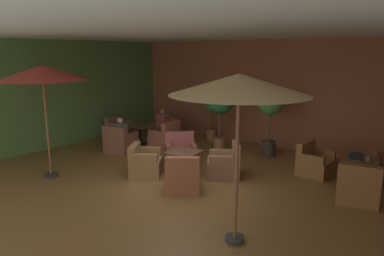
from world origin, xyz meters
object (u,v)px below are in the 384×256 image
(patio_umbrella_center_beige, at_px, (42,74))
(potted_tree_left_corner, at_px, (220,103))
(open_laptop, at_px, (356,158))
(cafe_table_front_right, at_px, (184,157))
(patron_blue_shirt, at_px, (121,130))
(armchair_front_right_north, at_px, (180,153))
(armchair_front_right_south, at_px, (183,178))
(potted_tree_mid_left, at_px, (212,103))
(patron_by_window, at_px, (162,120))
(armchair_mid_center_west, at_px, (120,142))
(armchair_front_left_south, at_px, (314,163))
(potted_tree_mid_right, at_px, (270,109))
(patio_umbrella_tall_red, at_px, (239,86))
(armchair_front_right_east, at_px, (145,163))
(armchair_mid_center_south, at_px, (119,131))
(iced_drink_cup, at_px, (368,159))
(armchair_mid_center_east, at_px, (163,130))
(armchair_front_right_west, at_px, (225,164))
(cafe_table_front_left, at_px, (361,165))
(armchair_mid_center_north, at_px, (165,139))
(armchair_front_left_north, at_px, (358,187))
(cafe_table_mid_center, at_px, (140,130))

(patio_umbrella_center_beige, relative_size, potted_tree_left_corner, 1.31)
(patio_umbrella_center_beige, bearing_deg, open_laptop, 33.24)
(cafe_table_front_right, distance_m, patron_blue_shirt, 2.97)
(armchair_front_right_north, height_order, armchair_front_right_south, armchair_front_right_north)
(potted_tree_mid_left, distance_m, patron_by_window, 1.84)
(armchair_front_right_south, height_order, armchair_mid_center_west, armchair_mid_center_west)
(armchair_front_left_south, relative_size, potted_tree_mid_right, 0.43)
(patio_umbrella_tall_red, xyz_separation_m, potted_tree_mid_left, (-4.27, 5.37, -1.24))
(armchair_front_right_east, bearing_deg, armchair_mid_center_south, 149.10)
(potted_tree_left_corner, bearing_deg, armchair_front_right_north, -97.07)
(armchair_front_right_east, xyz_separation_m, iced_drink_cup, (4.56, 2.52, 0.38))
(armchair_mid_center_east, height_order, potted_tree_left_corner, potted_tree_left_corner)
(potted_tree_left_corner, bearing_deg, armchair_front_left_south, -3.90)
(armchair_front_right_north, relative_size, armchair_mid_center_south, 1.32)
(armchair_front_right_south, distance_m, iced_drink_cup, 4.18)
(iced_drink_cup, bearing_deg, potted_tree_left_corner, 174.97)
(armchair_front_right_west, height_order, armchair_mid_center_east, armchair_front_right_west)
(armchair_front_right_north, distance_m, patio_umbrella_tall_red, 4.82)
(armchair_front_right_south, height_order, open_laptop, armchair_front_right_south)
(armchair_mid_center_south, bearing_deg, armchair_front_right_east, -30.90)
(armchair_front_right_south, bearing_deg, potted_tree_mid_left, 117.77)
(cafe_table_front_left, distance_m, armchair_front_right_east, 5.13)
(armchair_mid_center_north, xyz_separation_m, patio_umbrella_tall_red, (4.70, -3.44, 2.21))
(armchair_front_left_south, distance_m, armchair_front_right_south, 3.47)
(armchair_mid_center_north, distance_m, patron_by_window, 1.47)
(potted_tree_mid_right, height_order, open_laptop, potted_tree_mid_right)
(armchair_front_right_north, xyz_separation_m, open_laptop, (4.25, 1.17, 0.37))
(armchair_mid_center_north, height_order, potted_tree_mid_right, potted_tree_mid_right)
(patio_umbrella_center_beige, bearing_deg, armchair_front_left_north, 25.69)
(cafe_table_front_left, bearing_deg, potted_tree_mid_right, 162.12)
(patio_umbrella_tall_red, relative_size, iced_drink_cup, 24.76)
(armchair_mid_center_east, relative_size, potted_tree_left_corner, 0.38)
(armchair_mid_center_north, relative_size, patio_umbrella_tall_red, 0.34)
(patio_umbrella_center_beige, bearing_deg, patron_by_window, 96.55)
(armchair_front_right_south, height_order, cafe_table_mid_center, armchair_front_right_south)
(cafe_table_front_left, relative_size, patio_umbrella_center_beige, 0.30)
(patron_blue_shirt, height_order, iced_drink_cup, patron_blue_shirt)
(cafe_table_front_left, distance_m, potted_tree_mid_right, 3.04)
(armchair_front_right_north, height_order, patio_umbrella_center_beige, patio_umbrella_center_beige)
(armchair_mid_center_north, xyz_separation_m, patron_by_window, (-1.03, 0.98, 0.36))
(armchair_front_left_south, relative_size, iced_drink_cup, 7.82)
(potted_tree_left_corner, bearing_deg, cafe_table_mid_center, -162.16)
(armchair_front_right_north, distance_m, patron_by_window, 3.00)
(patio_umbrella_center_beige, bearing_deg, armchair_mid_center_north, 82.18)
(armchair_front_right_west, xyz_separation_m, armchair_mid_center_north, (-2.88, 0.96, 0.02))
(armchair_mid_center_north, height_order, patio_umbrella_center_beige, patio_umbrella_center_beige)
(armchair_front_left_north, height_order, open_laptop, armchair_front_left_north)
(armchair_front_right_south, bearing_deg, armchair_mid_center_east, 137.86)
(armchair_front_left_south, bearing_deg, armchair_front_right_north, -156.45)
(patio_umbrella_center_beige, bearing_deg, potted_tree_mid_left, 80.49)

